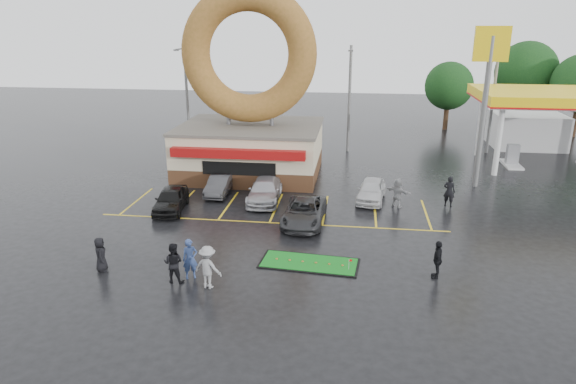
# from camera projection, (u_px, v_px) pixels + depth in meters

# --- Properties ---
(ground) EXTENTS (120.00, 120.00, 0.00)m
(ground) POSITION_uv_depth(u_px,v_px,m) (258.00, 247.00, 25.91)
(ground) COLOR black
(ground) RESTS_ON ground
(donut_shop) EXTENTS (10.20, 8.70, 13.50)m
(donut_shop) POSITION_uv_depth(u_px,v_px,m) (250.00, 114.00, 37.08)
(donut_shop) COLOR #472B19
(donut_shop) RESTS_ON ground
(gas_station) EXTENTS (12.30, 13.65, 5.90)m
(gas_station) POSITION_uv_depth(u_px,v_px,m) (545.00, 113.00, 41.93)
(gas_station) COLOR silver
(gas_station) RESTS_ON ground
(shell_sign) EXTENTS (2.20, 0.36, 10.60)m
(shell_sign) POSITION_uv_depth(u_px,v_px,m) (488.00, 78.00, 33.24)
(shell_sign) COLOR slate
(shell_sign) RESTS_ON ground
(streetlight_left) EXTENTS (0.40, 2.21, 9.00)m
(streetlight_left) POSITION_uv_depth(u_px,v_px,m) (187.00, 95.00, 44.38)
(streetlight_left) COLOR slate
(streetlight_left) RESTS_ON ground
(streetlight_mid) EXTENTS (0.40, 2.21, 9.00)m
(streetlight_mid) POSITION_uv_depth(u_px,v_px,m) (349.00, 97.00, 43.57)
(streetlight_mid) COLOR slate
(streetlight_mid) RESTS_ON ground
(streetlight_right) EXTENTS (0.40, 2.21, 9.00)m
(streetlight_right) POSITION_uv_depth(u_px,v_px,m) (493.00, 98.00, 43.01)
(streetlight_right) COLOR slate
(streetlight_right) RESTS_ON ground
(tree_far_c) EXTENTS (6.30, 6.30, 9.00)m
(tree_far_c) POSITION_uv_depth(u_px,v_px,m) (526.00, 72.00, 53.28)
(tree_far_c) COLOR #332114
(tree_far_c) RESTS_ON ground
(tree_far_d) EXTENTS (4.90, 4.90, 7.00)m
(tree_far_d) POSITION_uv_depth(u_px,v_px,m) (449.00, 86.00, 52.82)
(tree_far_d) COLOR #332114
(tree_far_d) RESTS_ON ground
(car_black) EXTENTS (2.15, 4.29, 1.40)m
(car_black) POSITION_uv_depth(u_px,v_px,m) (171.00, 199.00, 30.81)
(car_black) COLOR black
(car_black) RESTS_ON ground
(car_dgrey) EXTENTS (1.34, 3.74, 1.23)m
(car_dgrey) POSITION_uv_depth(u_px,v_px,m) (219.00, 185.00, 33.76)
(car_dgrey) COLOR #302F32
(car_dgrey) RESTS_ON ground
(car_silver) EXTENTS (2.11, 4.81, 1.37)m
(car_silver) POSITION_uv_depth(u_px,v_px,m) (265.00, 190.00, 32.46)
(car_silver) COLOR #A5A4A9
(car_silver) RESTS_ON ground
(car_grey) EXTENTS (2.38, 4.88, 1.34)m
(car_grey) POSITION_uv_depth(u_px,v_px,m) (304.00, 212.00, 28.89)
(car_grey) COLOR #2D2D2F
(car_grey) RESTS_ON ground
(car_white) EXTENTS (2.13, 4.21, 1.37)m
(car_white) POSITION_uv_depth(u_px,v_px,m) (371.00, 190.00, 32.50)
(car_white) COLOR silver
(car_white) RESTS_ON ground
(person_blue) EXTENTS (0.80, 0.70, 1.83)m
(person_blue) POSITION_uv_depth(u_px,v_px,m) (190.00, 259.00, 22.58)
(person_blue) COLOR navy
(person_blue) RESTS_ON ground
(person_blackjkt) EXTENTS (0.90, 0.70, 1.82)m
(person_blackjkt) POSITION_uv_depth(u_px,v_px,m) (173.00, 263.00, 22.23)
(person_blackjkt) COLOR black
(person_blackjkt) RESTS_ON ground
(person_hoodie) EXTENTS (1.38, 1.01, 1.91)m
(person_hoodie) POSITION_uv_depth(u_px,v_px,m) (208.00, 267.00, 21.74)
(person_hoodie) COLOR gray
(person_hoodie) RESTS_ON ground
(person_bystander) EXTENTS (0.80, 0.93, 1.62)m
(person_bystander) POSITION_uv_depth(u_px,v_px,m) (101.00, 254.00, 23.27)
(person_bystander) COLOR black
(person_bystander) RESTS_ON ground
(person_cameraman) EXTENTS (0.57, 1.07, 1.75)m
(person_cameraman) POSITION_uv_depth(u_px,v_px,m) (438.00, 259.00, 22.63)
(person_cameraman) COLOR black
(person_cameraman) RESTS_ON ground
(person_walker_near) EXTENTS (1.68, 1.42, 1.82)m
(person_walker_near) POSITION_uv_depth(u_px,v_px,m) (397.00, 193.00, 31.34)
(person_walker_near) COLOR gray
(person_walker_near) RESTS_ON ground
(person_walker_far) EXTENTS (0.83, 0.69, 1.93)m
(person_walker_far) POSITION_uv_depth(u_px,v_px,m) (449.00, 191.00, 31.42)
(person_walker_far) COLOR black
(person_walker_far) RESTS_ON ground
(dumpster) EXTENTS (1.99, 1.50, 1.30)m
(dumpster) POSITION_uv_depth(u_px,v_px,m) (191.00, 165.00, 38.42)
(dumpster) COLOR #1B4827
(dumpster) RESTS_ON ground
(putting_green) EXTENTS (4.78, 2.39, 0.58)m
(putting_green) POSITION_uv_depth(u_px,v_px,m) (309.00, 263.00, 24.17)
(putting_green) COLOR black
(putting_green) RESTS_ON ground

